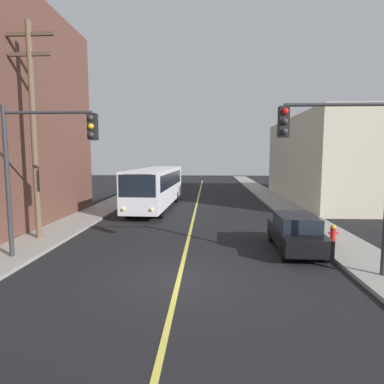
# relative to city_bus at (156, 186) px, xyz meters

# --- Properties ---
(ground_plane) EXTENTS (120.00, 120.00, 0.00)m
(ground_plane) POSITION_rel_city_bus_xyz_m (3.17, -15.03, -1.82)
(ground_plane) COLOR black
(sidewalk_left) EXTENTS (2.50, 90.00, 0.15)m
(sidewalk_left) POSITION_rel_city_bus_xyz_m (-4.08, -5.03, -1.74)
(sidewalk_left) COLOR gray
(sidewalk_left) RESTS_ON ground
(sidewalk_right) EXTENTS (2.50, 90.00, 0.15)m
(sidewalk_right) POSITION_rel_city_bus_xyz_m (10.42, -5.03, -1.74)
(sidewalk_right) COLOR gray
(sidewalk_right) RESTS_ON ground
(lane_stripe_center) EXTENTS (0.16, 60.00, 0.01)m
(lane_stripe_center) POSITION_rel_city_bus_xyz_m (3.17, -0.03, -1.81)
(lane_stripe_center) COLOR #D8CC4C
(lane_stripe_center) RESTS_ON ground
(building_right_warehouse) EXTENTS (12.00, 18.52, 7.68)m
(building_right_warehouse) POSITION_rel_city_bus_xyz_m (17.67, 5.42, 2.02)
(building_right_warehouse) COLOR beige
(building_right_warehouse) RESTS_ON ground
(city_bus) EXTENTS (3.00, 12.23, 3.20)m
(city_bus) POSITION_rel_city_bus_xyz_m (0.00, 0.00, 0.00)
(city_bus) COLOR silver
(city_bus) RESTS_ON ground
(parked_car_black) EXTENTS (1.91, 4.44, 1.62)m
(parked_car_black) POSITION_rel_city_bus_xyz_m (8.04, -11.44, -0.98)
(parked_car_black) COLOR black
(parked_car_black) RESTS_ON ground
(utility_pole_near) EXTENTS (2.40, 0.28, 10.28)m
(utility_pole_near) POSITION_rel_city_bus_xyz_m (-4.23, -10.29, 3.98)
(utility_pole_near) COLOR brown
(utility_pole_near) RESTS_ON sidewalk_left
(traffic_signal_left_corner) EXTENTS (3.75, 0.48, 6.00)m
(traffic_signal_left_corner) POSITION_rel_city_bus_xyz_m (-2.24, -13.28, 2.49)
(traffic_signal_left_corner) COLOR #2D2D33
(traffic_signal_left_corner) RESTS_ON sidewalk_left
(traffic_signal_right_corner) EXTENTS (3.75, 0.48, 6.00)m
(traffic_signal_right_corner) POSITION_rel_city_bus_xyz_m (8.58, -14.69, 2.49)
(traffic_signal_right_corner) COLOR #2D2D33
(traffic_signal_right_corner) RESTS_ON sidewalk_right
(fire_hydrant) EXTENTS (0.44, 0.26, 0.84)m
(fire_hydrant) POSITION_rel_city_bus_xyz_m (10.02, -10.49, -1.23)
(fire_hydrant) COLOR red
(fire_hydrant) RESTS_ON sidewalk_right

